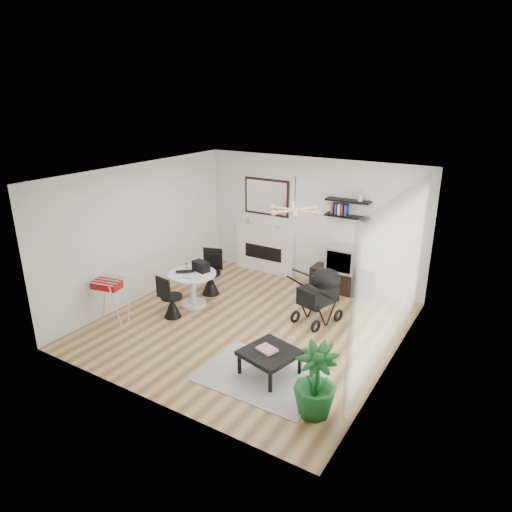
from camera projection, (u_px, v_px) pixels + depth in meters
The scene contains 25 objects.
floor at pixel (249, 325), 8.21m from camera, with size 5.00×5.00×0.00m, color brown.
ceiling at pixel (248, 175), 7.29m from camera, with size 5.00×5.00×0.00m, color white.
wall_back at pixel (311, 221), 9.75m from camera, with size 5.00×5.00×0.00m, color white.
wall_left at pixel (142, 232), 8.98m from camera, with size 5.00×5.00×0.00m, color white.
wall_right at pixel (396, 285), 6.52m from camera, with size 5.00×5.00×0.00m, color white.
sheer_curtain at pixel (393, 279), 6.73m from camera, with size 0.04×3.60×2.60m, color white.
fireplace at pixel (265, 243), 10.46m from camera, with size 1.50×0.17×2.16m.
shelf_lower at pixel (347, 216), 9.15m from camera, with size 0.90×0.25×0.04m, color black.
shelf_upper at pixel (348, 201), 9.04m from camera, with size 0.90×0.25×0.04m, color black.
pendant_lamp at pixel (295, 210), 7.37m from camera, with size 0.90×0.90×0.10m, color tan, non-canonical shape.
tv_console at pixel (341, 281), 9.53m from camera, with size 1.26×0.44×0.47m, color black.
crt_tv at pixel (343, 258), 9.35m from camera, with size 0.61×0.53×0.53m.
dining_table at pixel (193, 284), 8.82m from camera, with size 0.93×0.93×0.68m.
laptop at pixel (185, 273), 8.73m from camera, with size 0.35×0.22×0.03m, color black.
black_bag at pixel (201, 266), 8.82m from camera, with size 0.33×0.20×0.20m, color black.
newspaper at pixel (195, 277), 8.56m from camera, with size 0.37×0.30×0.01m, color silver.
drinking_glass at pixel (187, 266), 8.97m from camera, with size 0.06×0.06×0.10m, color white.
chair_far at pixel (211, 280), 9.40m from camera, with size 0.48×0.49×0.93m.
chair_near at pixel (171, 304), 8.41m from camera, with size 0.40×0.42×0.83m.
drying_rack at pixel (110, 300), 8.16m from camera, with size 0.67×0.64×0.85m.
stroller at pixel (320, 297), 8.23m from camera, with size 0.77×0.98×1.09m.
rug at pixel (263, 376), 6.71m from camera, with size 1.77×1.28×0.01m, color #9E9E9E.
coffee_table at pixel (270, 354), 6.66m from camera, with size 0.89×0.89×0.38m.
magazines at pixel (267, 349), 6.65m from camera, with size 0.28×0.22×0.04m, color #CA3248.
potted_plant at pixel (316, 381), 5.78m from camera, with size 0.56×0.56×1.00m, color #1A5E25.
Camera 1 is at (3.93, -6.15, 3.95)m, focal length 32.00 mm.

